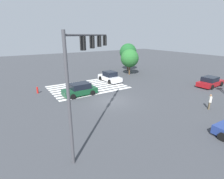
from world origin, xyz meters
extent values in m
plane|color=#3D3F44|center=(0.00, 0.00, 0.00)|extent=(112.85, 112.85, 0.00)
cube|color=silver|center=(0.00, -9.82, 0.00)|extent=(10.41, 0.60, 0.01)
cube|color=silver|center=(0.00, -8.87, 0.00)|extent=(10.41, 0.60, 0.01)
cube|color=silver|center=(0.00, -7.92, 0.00)|extent=(10.41, 0.60, 0.01)
cube|color=silver|center=(0.00, -6.97, 0.00)|extent=(10.41, 0.60, 0.01)
cube|color=silver|center=(0.00, -6.02, 0.00)|extent=(10.41, 0.60, 0.01)
cube|color=silver|center=(0.00, -5.07, 0.00)|extent=(10.41, 0.60, 0.01)
cube|color=silver|center=(0.00, -4.12, 0.00)|extent=(10.41, 0.60, 0.01)
cube|color=silver|center=(0.00, -3.17, 0.00)|extent=(10.41, 0.60, 0.01)
cylinder|color=#47474C|center=(7.32, 7.32, 3.72)|extent=(0.18, 0.18, 7.44)
cylinder|color=#47474C|center=(4.55, 4.55, 7.19)|extent=(5.63, 5.63, 0.12)
cube|color=black|center=(5.66, 5.66, 6.72)|extent=(0.40, 0.40, 0.84)
sphere|color=red|center=(5.54, 5.54, 6.72)|extent=(0.16, 0.16, 0.16)
cube|color=black|center=(4.46, 4.46, 6.72)|extent=(0.40, 0.40, 0.84)
sphere|color=gold|center=(4.34, 4.34, 6.72)|extent=(0.16, 0.16, 0.16)
cube|color=black|center=(3.25, 3.25, 6.72)|extent=(0.40, 0.40, 0.84)
sphere|color=green|center=(3.14, 3.14, 6.72)|extent=(0.16, 0.16, 0.16)
cube|color=black|center=(2.05, 2.05, 6.72)|extent=(0.40, 0.40, 0.84)
sphere|color=red|center=(1.94, 1.94, 6.72)|extent=(0.16, 0.16, 0.16)
cube|color=#144728|center=(2.29, -3.87, 0.50)|extent=(4.19, 1.94, 0.66)
cube|color=black|center=(2.20, -3.87, 1.17)|extent=(2.36, 1.71, 0.68)
cylinder|color=black|center=(3.55, -2.90, 0.31)|extent=(0.63, 0.24, 0.62)
cylinder|color=black|center=(3.60, -4.78, 0.31)|extent=(0.63, 0.24, 0.62)
cylinder|color=black|center=(0.98, -2.96, 0.31)|extent=(0.63, 0.24, 0.62)
cylinder|color=black|center=(1.02, -4.84, 0.31)|extent=(0.63, 0.24, 0.62)
cube|color=maroon|center=(-15.26, 2.68, 0.49)|extent=(4.64, 2.16, 0.62)
cube|color=black|center=(-15.00, 2.70, 1.13)|extent=(2.23, 1.82, 0.65)
cylinder|color=black|center=(-16.61, 1.64, 0.33)|extent=(0.68, 0.26, 0.67)
cylinder|color=black|center=(-16.73, 3.56, 0.33)|extent=(0.68, 0.26, 0.67)
cylinder|color=black|center=(-13.80, 1.81, 0.33)|extent=(0.68, 0.26, 0.67)
cylinder|color=black|center=(-13.92, 3.73, 0.33)|extent=(0.68, 0.26, 0.67)
cylinder|color=black|center=(-2.39, 10.83, 0.31)|extent=(0.24, 0.63, 0.62)
cube|color=silver|center=(-4.41, -7.65, 0.52)|extent=(1.94, 4.51, 0.67)
cube|color=black|center=(-4.42, -7.57, 1.24)|extent=(1.70, 2.03, 0.76)
cylinder|color=black|center=(-3.44, -9.01, 0.34)|extent=(0.24, 0.68, 0.67)
cylinder|color=black|center=(-5.32, -9.05, 0.34)|extent=(0.24, 0.68, 0.67)
cylinder|color=black|center=(-3.50, -6.24, 0.34)|extent=(0.24, 0.68, 0.67)
cylinder|color=black|center=(-5.39, -6.28, 0.34)|extent=(0.24, 0.68, 0.67)
cylinder|color=brown|center=(-6.93, 7.29, 0.39)|extent=(0.14, 0.14, 0.77)
cylinder|color=brown|center=(-7.05, 7.17, 0.39)|extent=(0.14, 0.14, 0.77)
cube|color=beige|center=(-6.99, 7.23, 1.08)|extent=(0.41, 0.41, 0.61)
sphere|color=#8C6647|center=(-6.99, 7.23, 1.49)|extent=(0.21, 0.21, 0.21)
cylinder|color=brown|center=(-12.33, -13.29, 1.18)|extent=(0.26, 0.26, 2.36)
sphere|color=#1E5B28|center=(-12.33, -13.29, 3.83)|extent=(3.45, 3.45, 3.45)
cylinder|color=brown|center=(-10.12, -9.87, 0.83)|extent=(0.26, 0.26, 1.67)
sphere|color=#286B2D|center=(-10.12, -9.87, 3.08)|extent=(3.31, 3.31, 3.31)
cylinder|color=red|center=(6.63, -7.44, 0.35)|extent=(0.22, 0.22, 0.70)
sphere|color=red|center=(6.63, -7.44, 0.76)|extent=(0.20, 0.20, 0.20)
camera|label=1|loc=(9.97, 15.72, 7.20)|focal=28.00mm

